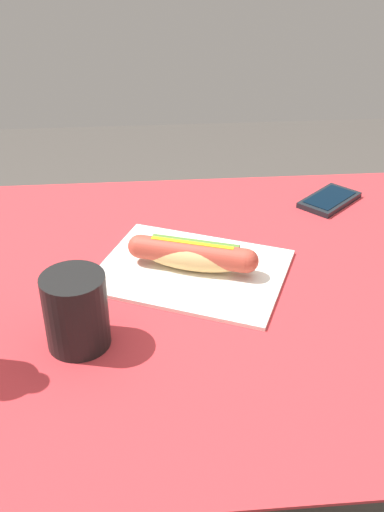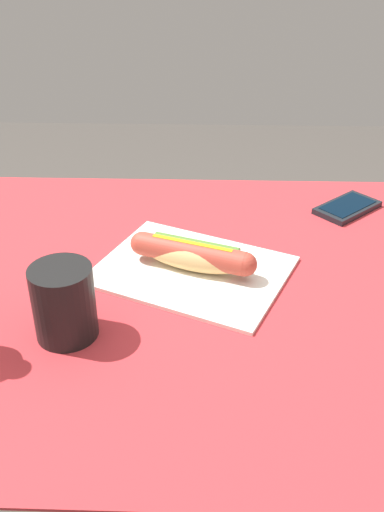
{
  "view_description": "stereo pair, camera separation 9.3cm",
  "coord_description": "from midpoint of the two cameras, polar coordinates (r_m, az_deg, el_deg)",
  "views": [
    {
      "loc": [
        -0.07,
        -0.75,
        1.28
      ],
      "look_at": [
        -0.01,
        0.04,
        0.8
      ],
      "focal_mm": 41.33,
      "sensor_mm": 36.0,
      "label": 1
    },
    {
      "loc": [
        0.02,
        -0.75,
        1.28
      ],
      "look_at": [
        -0.01,
        0.04,
        0.8
      ],
      "focal_mm": 41.33,
      "sensor_mm": 36.0,
      "label": 2
    }
  ],
  "objects": [
    {
      "name": "paper_wrapper",
      "position": [
        0.94,
        2.82,
        -1.49
      ],
      "size": [
        0.35,
        0.32,
        0.01
      ],
      "primitive_type": "cube",
      "rotation": [
        0.0,
        0.0,
        -0.42
      ],
      "color": "silver",
      "rests_on": "dining_table"
    },
    {
      "name": "cell_phone",
      "position": [
        1.18,
        17.0,
        4.46
      ],
      "size": [
        0.14,
        0.14,
        0.01
      ],
      "color": "black",
      "rests_on": "dining_table"
    },
    {
      "name": "hot_dog",
      "position": [
        0.92,
        2.89,
        0.09
      ],
      "size": [
        0.2,
        0.1,
        0.05
      ],
      "color": "#E5BC75",
      "rests_on": "paper_wrapper"
    },
    {
      "name": "drinking_cup",
      "position": [
        0.79,
        -9.05,
        -4.59
      ],
      "size": [
        0.08,
        0.08,
        0.11
      ],
      "primitive_type": "cylinder",
      "color": "black",
      "rests_on": "dining_table"
    },
    {
      "name": "dining_table",
      "position": [
        1.01,
        2.97,
        -10.43
      ],
      "size": [
        1.0,
        0.79,
        0.77
      ],
      "color": "brown",
      "rests_on": "ground"
    }
  ]
}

